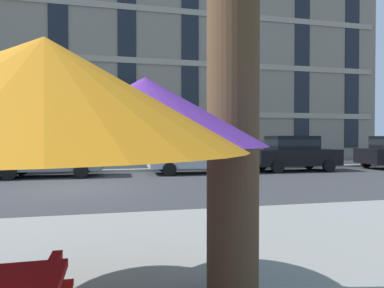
# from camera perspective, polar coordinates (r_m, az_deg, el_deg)

# --- Properties ---
(ground_plane) EXTENTS (120.00, 120.00, 0.00)m
(ground_plane) POSITION_cam_1_polar(r_m,az_deg,el_deg) (11.73, -19.57, -7.23)
(ground_plane) COLOR #38383A
(sidewalk_far) EXTENTS (56.00, 3.60, 0.12)m
(sidewalk_far) POSITION_cam_1_polar(r_m,az_deg,el_deg) (18.45, -16.99, -4.02)
(sidewalk_far) COLOR #9E998E
(sidewalk_far) RESTS_ON ground
(apartment_building) EXTENTS (39.14, 12.08, 16.00)m
(apartment_building) POSITION_cam_1_polar(r_m,az_deg,el_deg) (27.29, -15.71, 14.41)
(apartment_building) COLOR gray
(apartment_building) RESTS_ON ground
(sedan_gray) EXTENTS (4.40, 1.98, 1.78)m
(sedan_gray) POSITION_cam_1_polar(r_m,az_deg,el_deg) (15.52, -23.44, -1.72)
(sedan_gray) COLOR slate
(sedan_gray) RESTS_ON ground
(sedan_silver) EXTENTS (4.40, 1.98, 1.78)m
(sedan_silver) POSITION_cam_1_polar(r_m,az_deg,el_deg) (15.66, 0.75, -1.61)
(sedan_silver) COLOR #A8AAB2
(sedan_silver) RESTS_ON ground
(sedan_black) EXTENTS (4.40, 1.98, 1.78)m
(sedan_black) POSITION_cam_1_polar(r_m,az_deg,el_deg) (17.53, 17.04, -1.37)
(sedan_black) COLOR black
(sedan_black) RESTS_ON ground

